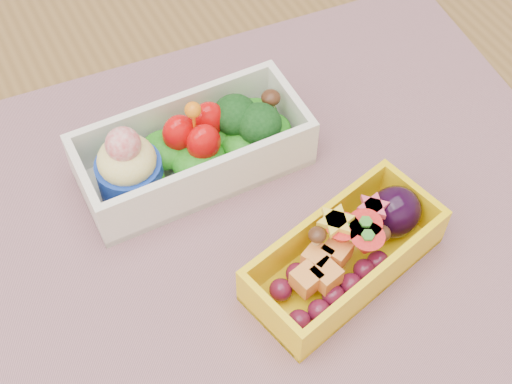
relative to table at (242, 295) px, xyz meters
name	(u,v)px	position (x,y,z in m)	size (l,w,h in m)	color
table	(242,295)	(0.00, 0.00, 0.00)	(1.20, 0.80, 0.75)	brown
placemat	(251,229)	(0.01, 0.00, 0.10)	(0.55, 0.43, 0.00)	#91646D
bento_white	(192,150)	(-0.01, 0.07, 0.13)	(0.19, 0.08, 0.08)	white
bento_yellow	(348,252)	(0.06, -0.06, 0.12)	(0.16, 0.10, 0.05)	yellow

